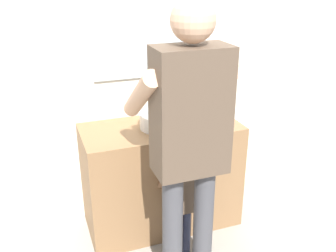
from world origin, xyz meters
TOP-DOWN VIEW (x-y plane):
  - ground_plane at (0.00, 0.00)m, footprint 14.00×14.00m
  - back_wall at (0.00, 0.62)m, footprint 4.40×0.10m
  - vanity_cabinet at (0.00, 0.30)m, footprint 1.16×0.54m
  - sink_basin at (0.00, 0.28)m, footprint 0.32×0.32m
  - faucet at (0.00, 0.48)m, footprint 0.18×0.14m
  - toothbrush_cup at (0.38, 0.28)m, footprint 0.07×0.07m
  - child_toddler at (0.00, -0.10)m, footprint 0.24×0.24m
  - adult_parent at (-0.05, -0.34)m, footprint 0.55×0.58m

SIDE VIEW (x-z plane):
  - ground_plane at x=0.00m, z-range 0.00..0.00m
  - vanity_cabinet at x=0.00m, z-range 0.00..0.83m
  - child_toddler at x=0.00m, z-range 0.08..0.87m
  - toothbrush_cup at x=0.38m, z-range 0.78..0.99m
  - sink_basin at x=0.00m, z-range 0.83..0.94m
  - faucet at x=0.00m, z-range 0.82..1.00m
  - adult_parent at x=-0.05m, z-range 0.18..1.96m
  - back_wall at x=0.00m, z-range 0.00..2.70m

